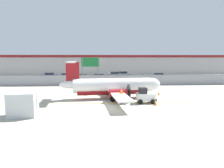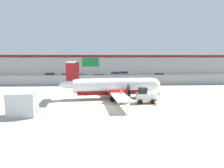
# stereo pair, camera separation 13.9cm
# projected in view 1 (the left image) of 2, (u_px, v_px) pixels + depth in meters

# --- Properties ---
(ground_plane) EXTENTS (140.00, 140.00, 0.01)m
(ground_plane) POSITION_uv_depth(u_px,v_px,m) (109.00, 103.00, 23.78)
(ground_plane) COLOR #B2AD99
(perimeter_fence) EXTENTS (98.00, 0.10, 2.10)m
(perimeter_fence) POSITION_uv_depth(u_px,v_px,m) (106.00, 80.00, 39.49)
(perimeter_fence) COLOR gray
(perimeter_fence) RESTS_ON ground
(parking_lot_strip) EXTENTS (98.00, 17.00, 0.12)m
(parking_lot_strip) POSITION_uv_depth(u_px,v_px,m) (105.00, 79.00, 51.02)
(parking_lot_strip) COLOR #38383A
(parking_lot_strip) RESTS_ON ground
(background_building) EXTENTS (91.00, 8.10, 6.50)m
(background_building) POSITION_uv_depth(u_px,v_px,m) (104.00, 65.00, 68.93)
(background_building) COLOR #BCB7B2
(background_building) RESTS_ON ground
(commuter_airplane) EXTENTS (13.67, 16.08, 4.92)m
(commuter_airplane) POSITION_uv_depth(u_px,v_px,m) (114.00, 86.00, 26.74)
(commuter_airplane) COLOR white
(commuter_airplane) RESTS_ON ground
(baggage_tug) EXTENTS (2.35, 1.42, 1.88)m
(baggage_tug) POSITION_uv_depth(u_px,v_px,m) (145.00, 96.00, 23.85)
(baggage_tug) COLOR silver
(baggage_tug) RESTS_ON ground
(ground_crew_worker) EXTENTS (0.52, 0.46, 1.70)m
(ground_crew_worker) POSITION_uv_depth(u_px,v_px,m) (121.00, 96.00, 23.18)
(ground_crew_worker) COLOR #191E4C
(ground_crew_worker) RESTS_ON ground
(cargo_container) EXTENTS (2.56, 2.20, 2.20)m
(cargo_container) POSITION_uv_depth(u_px,v_px,m) (23.00, 104.00, 18.39)
(cargo_container) COLOR #B7BCC1
(cargo_container) RESTS_ON ground
(traffic_cone_near_left) EXTENTS (0.36, 0.36, 0.64)m
(traffic_cone_near_left) POSITION_uv_depth(u_px,v_px,m) (155.00, 103.00, 22.77)
(traffic_cone_near_left) COLOR orange
(traffic_cone_near_left) RESTS_ON ground
(traffic_cone_near_right) EXTENTS (0.36, 0.36, 0.64)m
(traffic_cone_near_right) POSITION_uv_depth(u_px,v_px,m) (86.00, 93.00, 28.74)
(traffic_cone_near_right) COLOR orange
(traffic_cone_near_right) RESTS_ON ground
(traffic_cone_far_left) EXTENTS (0.36, 0.36, 0.64)m
(traffic_cone_far_left) POSITION_uv_depth(u_px,v_px,m) (133.00, 92.00, 30.00)
(traffic_cone_far_left) COLOR orange
(traffic_cone_far_left) RESTS_ON ground
(traffic_cone_far_right) EXTENTS (0.36, 0.36, 0.64)m
(traffic_cone_far_right) POSITION_uv_depth(u_px,v_px,m) (159.00, 93.00, 29.29)
(traffic_cone_far_right) COLOR orange
(traffic_cone_far_right) RESTS_ON ground
(parked_car_0) EXTENTS (4.34, 2.32, 1.58)m
(parked_car_0) POSITION_uv_depth(u_px,v_px,m) (49.00, 76.00, 51.79)
(parked_car_0) COLOR navy
(parked_car_0) RESTS_ON parking_lot_strip
(parked_car_1) EXTENTS (4.27, 2.15, 1.58)m
(parked_car_1) POSITION_uv_depth(u_px,v_px,m) (67.00, 76.00, 50.02)
(parked_car_1) COLOR silver
(parked_car_1) RESTS_ON parking_lot_strip
(parked_car_2) EXTENTS (4.37, 2.39, 1.58)m
(parked_car_2) POSITION_uv_depth(u_px,v_px,m) (81.00, 77.00, 47.42)
(parked_car_2) COLOR black
(parked_car_2) RESTS_ON parking_lot_strip
(parked_car_3) EXTENTS (4.36, 2.36, 1.58)m
(parked_car_3) POSITION_uv_depth(u_px,v_px,m) (99.00, 77.00, 48.23)
(parked_car_3) COLOR navy
(parked_car_3) RESTS_ON parking_lot_strip
(parked_car_4) EXTENTS (4.39, 2.43, 1.58)m
(parked_car_4) POSITION_uv_depth(u_px,v_px,m) (115.00, 75.00, 55.70)
(parked_car_4) COLOR gray
(parked_car_4) RESTS_ON parking_lot_strip
(parked_car_5) EXTENTS (4.39, 2.45, 1.58)m
(parked_car_5) POSITION_uv_depth(u_px,v_px,m) (123.00, 74.00, 57.02)
(parked_car_5) COLOR gray
(parked_car_5) RESTS_ON parking_lot_strip
(parked_car_6) EXTENTS (4.26, 2.13, 1.58)m
(parked_car_6) POSITION_uv_depth(u_px,v_px,m) (147.00, 78.00, 46.08)
(parked_car_6) COLOR black
(parked_car_6) RESTS_ON parking_lot_strip
(parked_car_7) EXTENTS (4.36, 2.36, 1.58)m
(parked_car_7) POSITION_uv_depth(u_px,v_px,m) (159.00, 76.00, 50.83)
(parked_car_7) COLOR slate
(parked_car_7) RESTS_ON parking_lot_strip
(highway_sign) EXTENTS (3.60, 0.14, 5.50)m
(highway_sign) POSITION_uv_depth(u_px,v_px,m) (90.00, 64.00, 40.62)
(highway_sign) COLOR slate
(highway_sign) RESTS_ON ground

